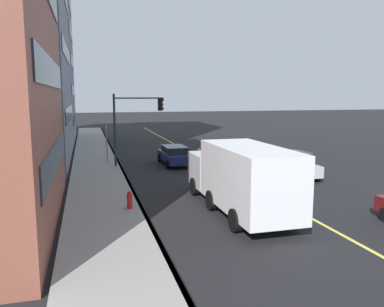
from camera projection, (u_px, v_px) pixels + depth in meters
The scene contains 13 objects.
ground at pixel (237, 178), 24.26m from camera, with size 200.00×200.00×0.00m, color black.
sidewalk_slab at pixel (100, 185), 22.07m from camera, with size 80.00×3.40×0.15m, color gray.
curb_edge at pixel (129, 183), 22.49m from camera, with size 80.00×0.16×0.15m, color slate.
lane_stripe_center at pixel (237, 178), 24.26m from camera, with size 80.00×0.16×0.01m, color #D8CC4C.
building_glass_right at pixel (25, 61), 42.61m from camera, with size 12.52×9.89×17.68m.
car_navy at pixel (175, 155), 28.91m from camera, with size 4.74×1.89×1.39m.
car_tan at pixel (251, 153), 29.31m from camera, with size 4.18×1.97×1.49m.
car_silver at pixel (294, 164), 24.30m from camera, with size 4.02×1.88×1.62m.
truck_white at pixel (240, 176), 16.98m from camera, with size 8.34×2.57×3.02m.
pedestrian_with_backpack at pixel (199, 158), 26.07m from camera, with size 0.41×0.41×1.61m.
traffic_light_mast at pixel (135, 117), 27.37m from camera, with size 0.28×3.60×5.23m.
street_sign_post at pixel (107, 141), 28.67m from camera, with size 0.60×0.08×2.97m.
fire_hydrant at pixel (130, 201), 17.16m from camera, with size 0.24×0.24×0.94m.
Camera 1 is at (-22.19, 8.97, 5.10)m, focal length 36.32 mm.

